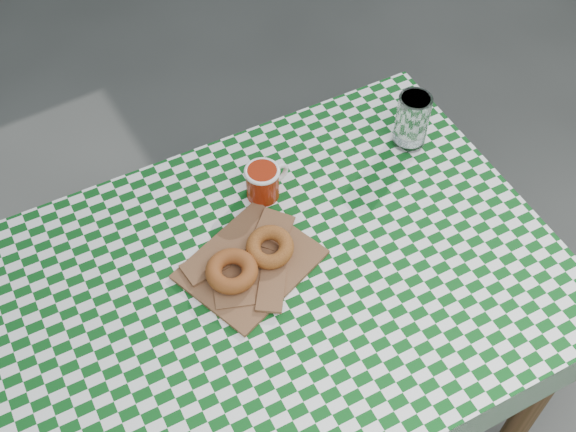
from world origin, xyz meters
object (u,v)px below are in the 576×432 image
Objects in this scene: table at (264,372)px; drinking_glass at (412,121)px; paper_bag at (250,264)px; coffee_mug at (263,183)px.

table is 8.87× the size of drinking_glass.
drinking_glass is at bearing 13.34° from paper_bag.
coffee_mug is 0.38m from drinking_glass.
table is at bearing -160.63° from drinking_glass.
coffee_mug reaches higher than table.
coffee_mug is at bearing 52.49° from paper_bag.
drinking_glass is (0.51, 0.18, 0.45)m from table.
coffee_mug is (0.13, 0.22, 0.42)m from table.
paper_bag is 1.90× the size of drinking_glass.
table is 0.71m from drinking_glass.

